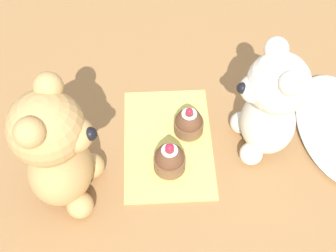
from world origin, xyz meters
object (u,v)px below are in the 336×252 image
Objects in this scene: teddy_bear_cream at (271,105)px; teddy_bear_tan at (56,150)px; cupcake_near_cream_bear at (189,123)px; cupcake_near_tan_bear at (169,159)px.

teddy_bear_tan reaches higher than teddy_bear_cream.
cupcake_near_cream_bear is at bearing -50.77° from teddy_bear_tan.
cupcake_near_tan_bear reaches higher than cupcake_near_cream_bear.
teddy_bear_cream is 0.21m from cupcake_near_tan_bear.
teddy_bear_cream is 3.32× the size of cupcake_near_tan_bear.
teddy_bear_tan is at bearing -79.36° from cupcake_near_tan_bear.
cupcake_near_tan_bear is at bearing -80.78° from teddy_bear_cream.
cupcake_near_cream_bear is (-0.12, 0.23, -0.10)m from teddy_bear_tan.
cupcake_near_cream_bear is 0.09m from cupcake_near_tan_bear.
teddy_bear_cream is 0.91× the size of teddy_bear_tan.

